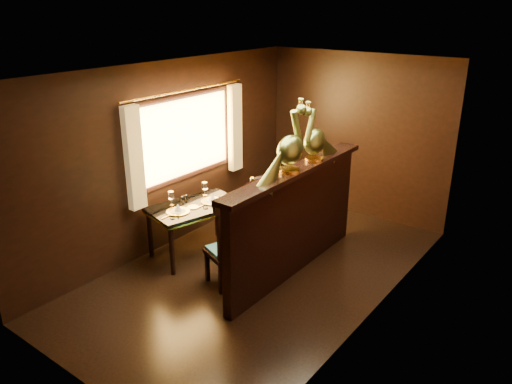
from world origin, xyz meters
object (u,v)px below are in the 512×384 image
chair_left (231,240)px  peacock_left (290,137)px  chair_right (260,216)px  dining_table (195,210)px  peacock_right (315,130)px

chair_left → peacock_left: peacock_left is taller
chair_right → peacock_left: peacock_left is taller
peacock_left → chair_right: bearing=169.3°
dining_table → chair_right: size_ratio=1.08×
dining_table → chair_left: size_ratio=1.12×
chair_right → dining_table: bearing=-144.3°
chair_right → peacock_left: size_ratio=1.50×
dining_table → chair_left: 0.99m
dining_table → chair_left: bearing=-7.3°
peacock_left → peacock_right: bearing=90.0°
dining_table → chair_left: chair_left is taller
chair_right → peacock_left: (0.49, -0.09, 1.13)m
chair_left → dining_table: bearing=178.9°
chair_left → chair_right: chair_right is taller
dining_table → chair_right: (0.81, 0.34, 0.01)m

